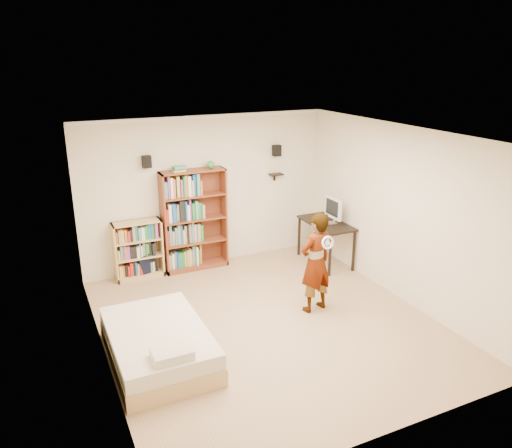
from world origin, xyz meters
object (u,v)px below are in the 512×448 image
(computer_desk, at_px, (325,242))
(low_bookshelf, at_px, (138,250))
(tall_bookshelf, at_px, (194,220))
(daybed, at_px, (158,340))
(person, at_px, (316,262))

(computer_desk, bearing_deg, low_bookshelf, 166.18)
(tall_bookshelf, xyz_separation_m, daybed, (-1.35, -2.54, -0.64))
(daybed, bearing_deg, tall_bookshelf, 62.09)
(tall_bookshelf, bearing_deg, low_bookshelf, 179.25)
(tall_bookshelf, distance_m, daybed, 2.95)
(tall_bookshelf, relative_size, low_bookshelf, 1.77)
(computer_desk, distance_m, daybed, 4.00)
(person, bearing_deg, computer_desk, -139.78)
(low_bookshelf, xyz_separation_m, person, (2.13, -2.27, 0.26))
(low_bookshelf, relative_size, computer_desk, 0.88)
(low_bookshelf, relative_size, daybed, 0.57)
(low_bookshelf, distance_m, daybed, 2.59)
(computer_desk, bearing_deg, person, -127.44)
(low_bookshelf, bearing_deg, daybed, -97.39)
(low_bookshelf, xyz_separation_m, computer_desk, (3.25, -0.80, -0.11))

